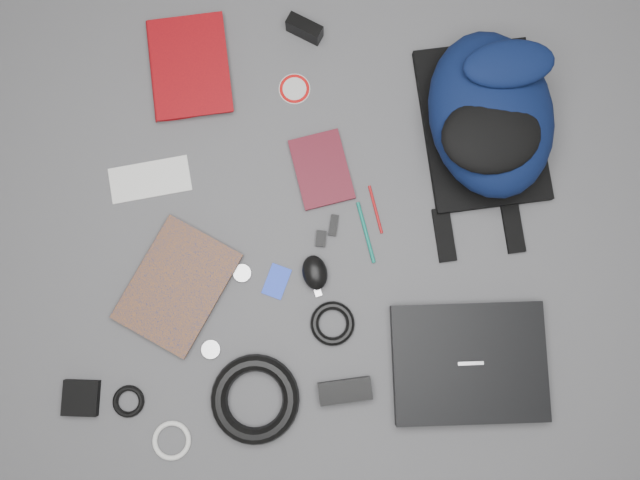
# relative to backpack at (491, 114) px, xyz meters

# --- Properties ---
(ground) EXTENTS (4.00, 4.00, 0.00)m
(ground) POSITION_rel_backpack_xyz_m (-0.39, -0.32, -0.10)
(ground) COLOR #4F4F51
(ground) RESTS_ON ground
(backpack) EXTENTS (0.40, 0.51, 0.19)m
(backpack) POSITION_rel_backpack_xyz_m (0.00, 0.00, 0.00)
(backpack) COLOR black
(backpack) RESTS_ON ground
(laptop) EXTENTS (0.39, 0.32, 0.04)m
(laptop) POSITION_rel_backpack_xyz_m (-0.02, -0.60, -0.08)
(laptop) COLOR black
(laptop) RESTS_ON ground
(textbook_red) EXTENTS (0.25, 0.30, 0.03)m
(textbook_red) POSITION_rel_backpack_xyz_m (-0.85, 0.09, -0.08)
(textbook_red) COLOR maroon
(textbook_red) RESTS_ON ground
(comic_book) EXTENTS (0.32, 0.35, 0.02)m
(comic_book) POSITION_rel_backpack_xyz_m (-0.83, -0.40, -0.09)
(comic_book) COLOR #B9620D
(comic_book) RESTS_ON ground
(envelope) EXTENTS (0.22, 0.14, 0.00)m
(envelope) POSITION_rel_backpack_xyz_m (-0.83, -0.19, -0.09)
(envelope) COLOR white
(envelope) RESTS_ON ground
(dvd_case) EXTENTS (0.18, 0.21, 0.01)m
(dvd_case) POSITION_rel_backpack_xyz_m (-0.40, -0.14, -0.09)
(dvd_case) COLOR #450D16
(dvd_case) RESTS_ON ground
(compact_camera) EXTENTS (0.10, 0.07, 0.05)m
(compact_camera) POSITION_rel_backpack_xyz_m (-0.46, 0.23, -0.07)
(compact_camera) COLOR black
(compact_camera) RESTS_ON ground
(sticker_disc) EXTENTS (0.10, 0.10, 0.00)m
(sticker_disc) POSITION_rel_backpack_xyz_m (-0.48, 0.07, -0.09)
(sticker_disc) COLOR silver
(sticker_disc) RESTS_ON ground
(pen_teal) EXTENTS (0.06, 0.15, 0.01)m
(pen_teal) POSITION_rel_backpack_xyz_m (-0.28, -0.29, -0.09)
(pen_teal) COLOR #0B6B59
(pen_teal) RESTS_ON ground
(pen_red) EXTENTS (0.04, 0.12, 0.01)m
(pen_red) POSITION_rel_backpack_xyz_m (-0.26, -0.23, -0.09)
(pen_red) COLOR #A70C10
(pen_red) RESTS_ON ground
(id_badge) EXTENTS (0.07, 0.09, 0.00)m
(id_badge) POSITION_rel_backpack_xyz_m (-0.50, -0.42, -0.09)
(id_badge) COLOR blue
(id_badge) RESTS_ON ground
(usb_black) EXTENTS (0.02, 0.05, 0.01)m
(usb_black) POSITION_rel_backpack_xyz_m (-0.36, -0.28, -0.09)
(usb_black) COLOR black
(usb_black) RESTS_ON ground
(usb_silver) EXTENTS (0.03, 0.04, 0.01)m
(usb_silver) POSITION_rel_backpack_xyz_m (-0.40, -0.44, -0.09)
(usb_silver) COLOR silver
(usb_silver) RESTS_ON ground
(key_fob) EXTENTS (0.03, 0.04, 0.01)m
(key_fob) POSITION_rel_backpack_xyz_m (-0.39, -0.31, -0.09)
(key_fob) COLOR black
(key_fob) RESTS_ON ground
(mouse) EXTENTS (0.08, 0.10, 0.05)m
(mouse) POSITION_rel_backpack_xyz_m (-0.40, -0.40, -0.07)
(mouse) COLOR black
(mouse) RESTS_ON ground
(headphone_left) EXTENTS (0.05, 0.05, 0.01)m
(headphone_left) POSITION_rel_backpack_xyz_m (-0.58, -0.41, -0.09)
(headphone_left) COLOR #ABABAD
(headphone_left) RESTS_ON ground
(headphone_right) EXTENTS (0.05, 0.05, 0.01)m
(headphone_right) POSITION_rel_backpack_xyz_m (-0.64, -0.60, -0.09)
(headphone_right) COLOR #B7B7B9
(headphone_right) RESTS_ON ground
(cable_coil) EXTENTS (0.13, 0.13, 0.02)m
(cable_coil) POSITION_rel_backpack_xyz_m (-0.35, -0.52, -0.09)
(cable_coil) COLOR black
(cable_coil) RESTS_ON ground
(power_brick) EXTENTS (0.13, 0.08, 0.03)m
(power_brick) POSITION_rel_backpack_xyz_m (-0.31, -0.68, -0.08)
(power_brick) COLOR black
(power_brick) RESTS_ON ground
(power_cord_coil) EXTENTS (0.25, 0.25, 0.04)m
(power_cord_coil) POSITION_rel_backpack_xyz_m (-0.53, -0.71, -0.08)
(power_cord_coil) COLOR black
(power_cord_coil) RESTS_ON ground
(pouch) EXTENTS (0.09, 0.09, 0.02)m
(pouch) POSITION_rel_backpack_xyz_m (-0.95, -0.73, -0.09)
(pouch) COLOR black
(pouch) RESTS_ON ground
(earbud_coil) EXTENTS (0.09, 0.09, 0.01)m
(earbud_coil) POSITION_rel_backpack_xyz_m (-0.83, -0.73, -0.09)
(earbud_coil) COLOR black
(earbud_coil) RESTS_ON ground
(white_cable_coil) EXTENTS (0.12, 0.12, 0.01)m
(white_cable_coil) POSITION_rel_backpack_xyz_m (-0.72, -0.82, -0.09)
(white_cable_coil) COLOR white
(white_cable_coil) RESTS_ON ground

